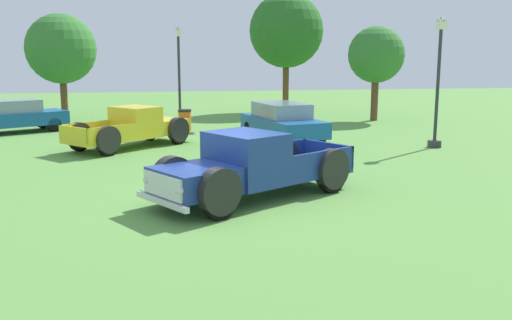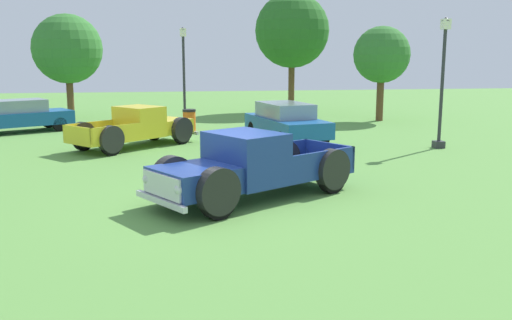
{
  "view_description": "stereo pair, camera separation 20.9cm",
  "coord_description": "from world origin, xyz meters",
  "views": [
    {
      "loc": [
        -1.56,
        -12.38,
        3.31
      ],
      "look_at": [
        0.68,
        0.26,
        0.9
      ],
      "focal_mm": 39.26,
      "sensor_mm": 36.0,
      "label": 1
    },
    {
      "loc": [
        -1.35,
        -12.41,
        3.31
      ],
      "look_at": [
        0.68,
        0.26,
        0.9
      ],
      "focal_mm": 39.26,
      "sensor_mm": 36.0,
      "label": 2
    }
  ],
  "objects": [
    {
      "name": "lamp_post_far",
      "position": [
        -0.52,
        13.81,
        2.4
      ],
      "size": [
        0.36,
        0.36,
        4.58
      ],
      "color": "#2D2D33",
      "rests_on": "ground_plane"
    },
    {
      "name": "oak_tree_center",
      "position": [
        5.95,
        19.99,
        4.7
      ],
      "size": [
        4.29,
        4.29,
        6.86
      ],
      "color": "brown",
      "rests_on": "ground_plane"
    },
    {
      "name": "ground_plane",
      "position": [
        0.0,
        0.0,
        0.0
      ],
      "size": [
        80.0,
        80.0,
        0.0
      ],
      "primitive_type": "plane",
      "color": "#5B9342"
    },
    {
      "name": "picnic_table",
      "position": [
        4.15,
        13.99,
        0.49
      ],
      "size": [
        1.74,
        2.01,
        0.78
      ],
      "color": "olive",
      "rests_on": "ground_plane"
    },
    {
      "name": "oak_tree_east",
      "position": [
        9.42,
        14.82,
        3.31
      ],
      "size": [
        2.84,
        2.84,
        4.76
      ],
      "color": "brown",
      "rests_on": "ground_plane"
    },
    {
      "name": "trash_can",
      "position": [
        -0.37,
        12.48,
        0.48
      ],
      "size": [
        0.59,
        0.59,
        0.95
      ],
      "color": "orange",
      "rests_on": "ground_plane"
    },
    {
      "name": "sedan_distant_b",
      "position": [
        3.21,
        8.73,
        0.78
      ],
      "size": [
        2.71,
        4.74,
        1.49
      ],
      "color": "#195699",
      "rests_on": "ground_plane"
    },
    {
      "name": "pickup_truck_foreground",
      "position": [
        0.36,
        0.07,
        0.75
      ],
      "size": [
        5.35,
        4.21,
        1.58
      ],
      "color": "navy",
      "rests_on": "ground_plane"
    },
    {
      "name": "pickup_truck_behind_left",
      "position": [
        -2.31,
        8.44,
        0.7
      ],
      "size": [
        4.72,
        4.47,
        1.47
      ],
      "color": "yellow",
      "rests_on": "ground_plane"
    },
    {
      "name": "sedan_distant_a",
      "position": [
        -7.71,
        13.15,
        0.74
      ],
      "size": [
        4.55,
        3.57,
        1.42
      ],
      "color": "#195699",
      "rests_on": "ground_plane"
    },
    {
      "name": "oak_tree_west",
      "position": [
        -6.41,
        18.69,
        3.62
      ],
      "size": [
        3.63,
        3.63,
        5.45
      ],
      "color": "brown",
      "rests_on": "ground_plane"
    },
    {
      "name": "lamp_post_near",
      "position": [
        8.36,
        6.32,
        2.42
      ],
      "size": [
        0.36,
        0.36,
        4.63
      ],
      "color": "#2D2D33",
      "rests_on": "ground_plane"
    }
  ]
}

